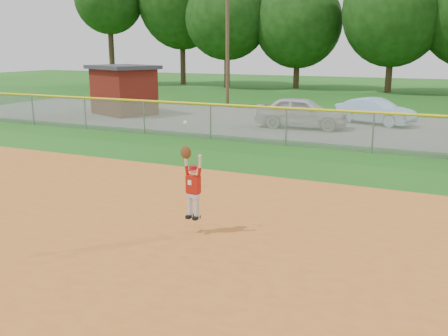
% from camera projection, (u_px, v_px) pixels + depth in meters
% --- Properties ---
extents(ground, '(120.00, 120.00, 0.00)m').
position_uv_depth(ground, '(146.00, 224.00, 11.04)').
color(ground, '#195112').
rests_on(ground, ground).
extents(clay_infield, '(24.00, 16.00, 0.04)m').
position_uv_depth(clay_infield, '(46.00, 279.00, 8.38)').
color(clay_infield, '#AF5C1F').
rests_on(clay_infield, ground).
extents(parking_strip, '(44.00, 10.00, 0.03)m').
position_uv_depth(parking_strip, '(322.00, 125.00, 25.15)').
color(parking_strip, slate).
rests_on(parking_strip, ground).
extents(car_white_a, '(4.51, 2.10, 1.50)m').
position_uv_depth(car_white_a, '(302.00, 112.00, 23.97)').
color(car_white_a, silver).
rests_on(car_white_a, parking_strip).
extents(car_blue, '(4.17, 2.69, 1.30)m').
position_uv_depth(car_blue, '(375.00, 111.00, 25.18)').
color(car_blue, '#8EBAD4').
rests_on(car_blue, parking_strip).
extents(utility_shed, '(4.62, 4.17, 2.83)m').
position_uv_depth(utility_shed, '(124.00, 90.00, 28.87)').
color(utility_shed, '#4F120B').
rests_on(utility_shed, ground).
extents(outfield_fence, '(40.06, 0.10, 1.55)m').
position_uv_depth(outfield_fence, '(286.00, 124.00, 19.66)').
color(outfield_fence, gray).
rests_on(outfield_fence, ground).
extents(power_lines, '(19.40, 0.24, 9.00)m').
position_uv_depth(power_lines, '(368.00, 32.00, 28.95)').
color(power_lines, '#4C3823').
rests_on(power_lines, ground).
extents(tree_line, '(62.37, 13.00, 14.43)m').
position_uv_depth(tree_line, '(401.00, 3.00, 42.33)').
color(tree_line, '#422D1C').
rests_on(tree_line, ground).
extents(ballplayer, '(0.50, 0.22, 2.03)m').
position_uv_depth(ballplayer, '(192.00, 183.00, 10.18)').
color(ballplayer, silver).
rests_on(ballplayer, ground).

